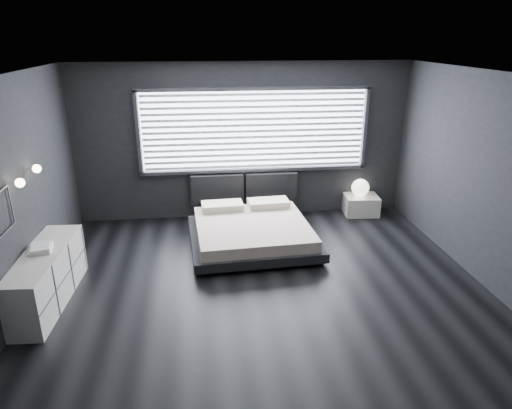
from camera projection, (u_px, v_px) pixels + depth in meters
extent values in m
plane|color=black|center=(264.00, 289.00, 6.17)|extent=(6.00, 6.00, 0.00)
plane|color=silver|center=(265.00, 74.00, 5.18)|extent=(6.00, 6.00, 0.00)
cube|color=black|center=(243.00, 142.00, 8.23)|extent=(6.00, 0.04, 2.80)
cube|color=black|center=(319.00, 319.00, 3.12)|extent=(6.00, 0.04, 2.80)
cube|color=black|center=(11.00, 201.00, 5.34)|extent=(0.04, 5.50, 2.80)
cube|color=black|center=(489.00, 182.00, 6.01)|extent=(0.04, 5.50, 2.80)
cube|color=white|center=(254.00, 130.00, 8.16)|extent=(4.00, 0.02, 1.38)
cube|color=#47474C|center=(138.00, 134.00, 7.90)|extent=(0.06, 0.08, 1.48)
cube|color=#47474C|center=(365.00, 128.00, 8.36)|extent=(0.06, 0.08, 1.48)
cube|color=#47474C|center=(255.00, 89.00, 7.88)|extent=(4.14, 0.08, 0.06)
cube|color=#47474C|center=(255.00, 170.00, 8.39)|extent=(4.14, 0.08, 0.06)
cube|color=white|center=(255.00, 131.00, 8.11)|extent=(3.94, 0.03, 1.32)
cube|color=black|center=(217.00, 188.00, 8.36)|extent=(0.96, 0.16, 0.52)
cube|color=black|center=(271.00, 186.00, 8.48)|extent=(0.96, 0.16, 0.52)
cylinder|color=silver|center=(14.00, 183.00, 5.32)|extent=(0.10, 0.02, 0.02)
sphere|color=#FFE5B7|center=(20.00, 183.00, 5.33)|extent=(0.11, 0.11, 0.11)
cylinder|color=silver|center=(31.00, 169.00, 5.88)|extent=(0.10, 0.02, 0.02)
sphere|color=#FFE5B7|center=(37.00, 169.00, 5.88)|extent=(0.11, 0.11, 0.11)
cube|color=#47474C|center=(7.00, 230.00, 5.15)|extent=(0.01, 0.46, 0.02)
cube|color=#47474C|center=(11.00, 204.00, 5.28)|extent=(0.01, 0.02, 0.46)
cube|color=black|center=(203.00, 270.00, 6.57)|extent=(0.11, 0.11, 0.07)
cube|color=black|center=(317.00, 261.00, 6.85)|extent=(0.11, 0.11, 0.07)
cube|color=black|center=(197.00, 229.00, 7.97)|extent=(0.11, 0.11, 0.07)
cube|color=black|center=(292.00, 222.00, 8.26)|extent=(0.11, 0.11, 0.07)
cube|color=black|center=(252.00, 237.00, 7.37)|extent=(2.08, 2.00, 0.14)
cube|color=#B9A594|center=(252.00, 228.00, 7.32)|extent=(1.86, 1.86, 0.18)
cube|color=beige|center=(222.00, 206.00, 7.84)|extent=(0.72, 0.42, 0.12)
cube|color=beige|center=(268.00, 203.00, 7.98)|extent=(0.72, 0.42, 0.12)
cube|color=silver|center=(361.00, 205.00, 8.68)|extent=(0.66, 0.57, 0.36)
sphere|color=white|center=(360.00, 188.00, 8.55)|extent=(0.33, 0.33, 0.33)
cube|color=silver|center=(46.00, 277.00, 5.76)|extent=(0.58, 1.77, 0.70)
cube|color=#47474C|center=(66.00, 277.00, 5.77)|extent=(0.11, 1.72, 0.68)
cube|color=silver|center=(41.00, 249.00, 5.70)|extent=(0.31, 0.37, 0.04)
cube|color=silver|center=(40.00, 247.00, 5.67)|extent=(0.29, 0.34, 0.03)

